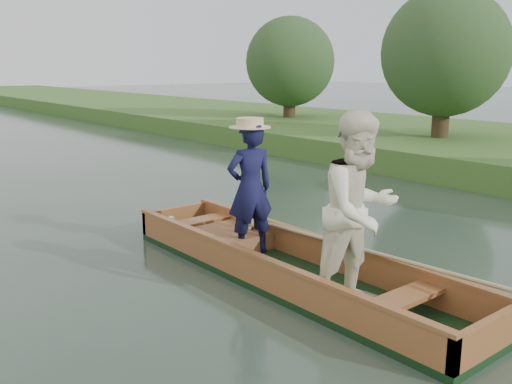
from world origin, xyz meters
TOP-DOWN VIEW (x-y plane):
  - ground at (0.00, 0.00)m, footprint 120.00×120.00m
  - trees_far at (9.48, 7.24)m, footprint 4.22×10.01m
  - punt at (-0.00, -0.30)m, footprint 1.13×5.00m

SIDE VIEW (x-z plane):
  - ground at x=0.00m, z-range 0.00..0.00m
  - punt at x=0.00m, z-range -0.29..1.75m
  - trees_far at x=9.48m, z-range 0.36..4.75m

